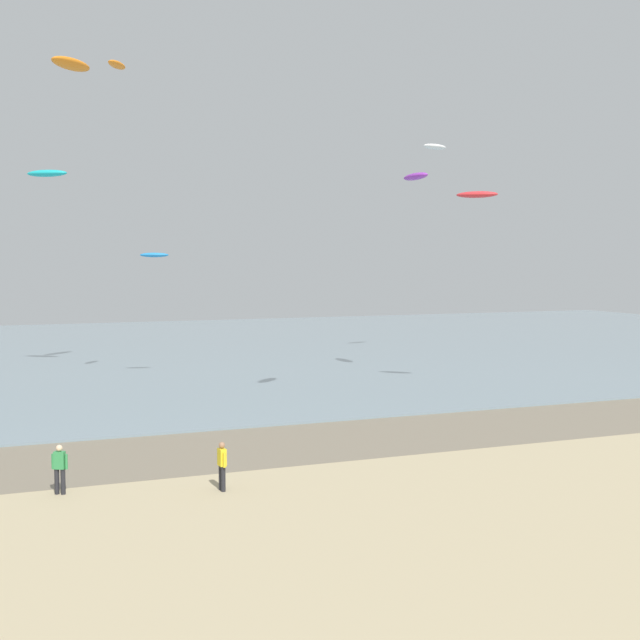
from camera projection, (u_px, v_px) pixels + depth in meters
The scene contains 11 objects.
wet_sand_strip at pixel (212, 450), 34.55m from camera, with size 120.00×7.63×0.01m, color #7A6D59.
sea at pixel (103, 353), 70.60m from camera, with size 160.00×70.00×0.10m, color gray.
person_nearest_camera at pixel (60, 468), 27.99m from camera, with size 0.52×0.36×1.71m.
person_left_flank at pixel (222, 465), 28.42m from camera, with size 0.26×0.57×1.71m.
kite_aloft_1 at pixel (71, 64), 52.04m from camera, with size 3.40×1.09×0.54m, color orange.
kite_aloft_3 at pixel (416, 176), 53.30m from camera, with size 2.85×0.91×0.46m, color purple.
kite_aloft_4 at pixel (117, 65), 46.94m from camera, with size 1.97×0.63×0.32m, color orange.
kite_aloft_7 at pixel (477, 195), 47.69m from camera, with size 2.40×0.77×0.38m, color red.
kite_aloft_9 at pixel (47, 173), 55.64m from camera, with size 2.97×0.95×0.47m, color #19B2B7.
kite_aloft_11 at pixel (435, 147), 64.43m from camera, with size 2.48×0.79×0.40m, color white.
kite_aloft_12 at pixel (154, 255), 53.26m from camera, with size 1.85×0.59×0.30m, color #2384D1.
Camera 1 is at (-8.19, -7.45, 7.95)m, focal length 46.16 mm.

